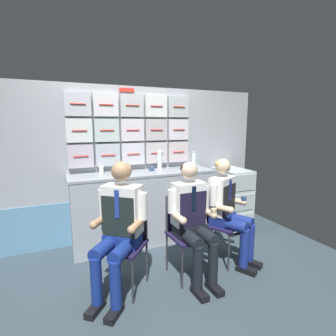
# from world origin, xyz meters

# --- Properties ---
(ground) EXTENTS (4.80, 4.80, 0.04)m
(ground) POSITION_xyz_m (0.00, 0.00, -0.02)
(ground) COLOR #303E47
(galley_bulkhead) EXTENTS (4.20, 0.14, 2.15)m
(galley_bulkhead) POSITION_xyz_m (0.01, 1.37, 1.10)
(galley_bulkhead) COLOR #989DA5
(galley_bulkhead) RESTS_ON ground
(galley_counter) EXTENTS (1.98, 0.53, 0.99)m
(galley_counter) POSITION_xyz_m (0.18, 1.09, 0.50)
(galley_counter) COLOR #989FA7
(galley_counter) RESTS_ON ground
(service_trolley) EXTENTS (0.40, 0.65, 0.96)m
(service_trolley) POSITION_xyz_m (1.56, 0.99, 0.51)
(service_trolley) COLOR black
(service_trolley) RESTS_ON ground
(folding_chair_left) EXTENTS (0.56, 0.56, 0.87)m
(folding_chair_left) POSITION_xyz_m (-0.29, 0.22, 0.54)
(folding_chair_left) COLOR #2D2D33
(folding_chair_left) RESTS_ON ground
(crew_member_left) EXTENTS (0.63, 0.67, 1.29)m
(crew_member_left) POSITION_xyz_m (-0.40, 0.10, 0.72)
(crew_member_left) COLOR black
(crew_member_left) RESTS_ON ground
(folding_chair_center) EXTENTS (0.42, 0.42, 0.87)m
(folding_chair_center) POSITION_xyz_m (0.35, 0.20, 0.54)
(folding_chair_center) COLOR #2D2D33
(folding_chair_center) RESTS_ON ground
(crew_member_center) EXTENTS (0.48, 0.60, 1.25)m
(crew_member_center) POSITION_xyz_m (0.36, 0.03, 0.69)
(crew_member_center) COLOR black
(crew_member_center) RESTS_ON ground
(folding_chair_right) EXTENTS (0.54, 0.54, 0.87)m
(folding_chair_right) POSITION_xyz_m (0.83, 0.32, 0.54)
(folding_chair_right) COLOR #2D2D33
(folding_chair_right) RESTS_ON ground
(crew_member_right) EXTENTS (0.56, 0.65, 1.24)m
(crew_member_right) POSITION_xyz_m (0.91, 0.17, 0.68)
(crew_member_right) COLOR black
(crew_member_right) RESTS_ON ground
(water_bottle_short) EXTENTS (0.07, 0.07, 0.30)m
(water_bottle_short) POSITION_xyz_m (0.46, 1.22, 1.13)
(water_bottle_short) COLOR silver
(water_bottle_short) RESTS_ON galley_counter
(water_bottle_blue_cap) EXTENTS (0.06, 0.06, 0.24)m
(water_bottle_blue_cap) POSITION_xyz_m (1.02, 1.22, 1.10)
(water_bottle_blue_cap) COLOR silver
(water_bottle_blue_cap) RESTS_ON galley_counter
(coffee_cup_white) EXTENTS (0.06, 0.06, 0.06)m
(coffee_cup_white) POSITION_xyz_m (0.88, 1.01, 1.02)
(coffee_cup_white) COLOR silver
(coffee_cup_white) RESTS_ON galley_counter
(paper_cup_blue) EXTENTS (0.07, 0.07, 0.06)m
(paper_cup_blue) POSITION_xyz_m (0.31, 1.13, 1.02)
(paper_cup_blue) COLOR navy
(paper_cup_blue) RESTS_ON galley_counter
(paper_cup_tan) EXTENTS (0.06, 0.06, 0.09)m
(paper_cup_tan) POSITION_xyz_m (-0.36, 1.26, 1.04)
(paper_cup_tan) COLOR white
(paper_cup_tan) RESTS_ON galley_counter
(snack_banana) EXTENTS (0.17, 0.10, 0.04)m
(snack_banana) POSITION_xyz_m (-0.04, 1.16, 1.01)
(snack_banana) COLOR yellow
(snack_banana) RESTS_ON galley_counter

